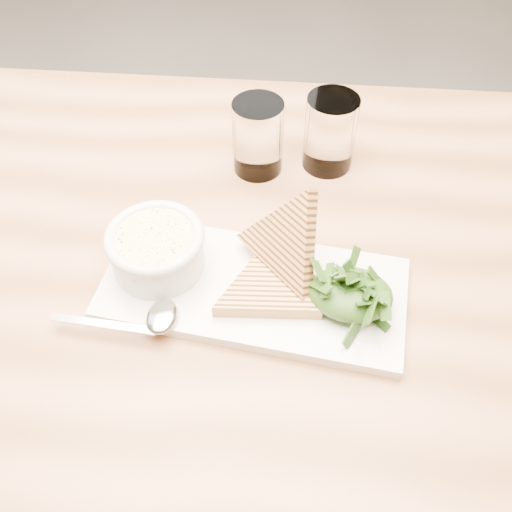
# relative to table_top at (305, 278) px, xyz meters

# --- Properties ---
(floor) EXTENTS (6.00, 6.00, 0.00)m
(floor) POSITION_rel_table_top_xyz_m (-0.21, 0.17, -0.73)
(floor) COLOR #5D5853
(floor) RESTS_ON ground
(table_top) EXTENTS (1.38, 0.97, 0.04)m
(table_top) POSITION_rel_table_top_xyz_m (0.00, 0.00, 0.00)
(table_top) COLOR #A8714E
(table_top) RESTS_ON ground
(table_leg_bl) EXTENTS (0.06, 0.06, 0.71)m
(table_leg_bl) POSITION_rel_table_top_xyz_m (-0.61, 0.39, -0.37)
(table_leg_bl) COLOR #A8714E
(table_leg_bl) RESTS_ON ground
(platter) EXTENTS (0.39, 0.19, 0.02)m
(platter) POSITION_rel_table_top_xyz_m (-0.06, -0.05, 0.03)
(platter) COLOR white
(platter) RESTS_ON table_top
(soup_bowl) EXTENTS (0.12, 0.12, 0.05)m
(soup_bowl) POSITION_rel_table_top_xyz_m (-0.19, -0.04, 0.06)
(soup_bowl) COLOR white
(soup_bowl) RESTS_ON platter
(soup) EXTENTS (0.10, 0.10, 0.01)m
(soup) POSITION_rel_table_top_xyz_m (-0.19, -0.04, 0.09)
(soup) COLOR beige
(soup) RESTS_ON soup_bowl
(bowl_rim) EXTENTS (0.12, 0.12, 0.01)m
(bowl_rim) POSITION_rel_table_top_xyz_m (-0.19, -0.04, 0.09)
(bowl_rim) COLOR white
(bowl_rim) RESTS_ON soup_bowl
(sandwich_flat) EXTENTS (0.17, 0.17, 0.02)m
(sandwich_flat) POSITION_rel_table_top_xyz_m (-0.04, -0.06, 0.05)
(sandwich_flat) COLOR #C38B48
(sandwich_flat) RESTS_ON platter
(sandwich_lean) EXTENTS (0.21, 0.21, 0.17)m
(sandwich_lean) POSITION_rel_table_top_xyz_m (-0.03, -0.01, 0.09)
(sandwich_lean) COLOR #C38B48
(sandwich_lean) RESTS_ON sandwich_flat
(salad_base) EXTENTS (0.10, 0.08, 0.04)m
(salad_base) POSITION_rel_table_top_xyz_m (0.06, -0.06, 0.06)
(salad_base) COLOR black
(salad_base) RESTS_ON platter
(arugula_pile) EXTENTS (0.11, 0.10, 0.05)m
(arugula_pile) POSITION_rel_table_top_xyz_m (0.06, -0.06, 0.06)
(arugula_pile) COLOR #36641C
(arugula_pile) RESTS_ON platter
(spoon_bowl) EXTENTS (0.04, 0.05, 0.01)m
(spoon_bowl) POSITION_rel_table_top_xyz_m (-0.16, -0.12, 0.04)
(spoon_bowl) COLOR silver
(spoon_bowl) RESTS_ON platter
(spoon_handle) EXTENTS (0.13, 0.01, 0.00)m
(spoon_handle) POSITION_rel_table_top_xyz_m (-0.23, -0.14, 0.04)
(spoon_handle) COLOR silver
(spoon_handle) RESTS_ON platter
(glass_near) EXTENTS (0.08, 0.08, 0.12)m
(glass_near) POSITION_rel_table_top_xyz_m (-0.10, 0.19, 0.08)
(glass_near) COLOR white
(glass_near) RESTS_ON table_top
(glass_far) EXTENTS (0.08, 0.08, 0.12)m
(glass_far) POSITION_rel_table_top_xyz_m (0.01, 0.22, 0.08)
(glass_far) COLOR white
(glass_far) RESTS_ON table_top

